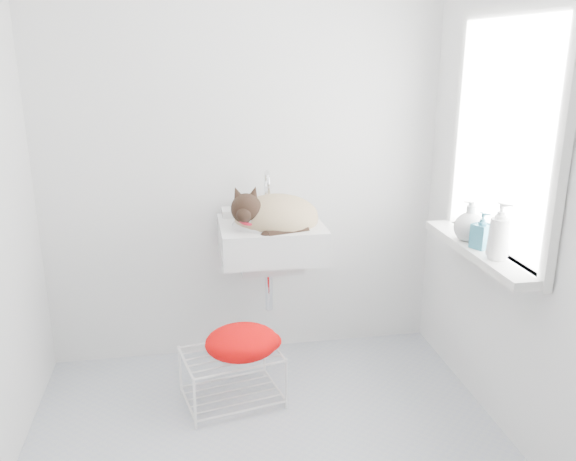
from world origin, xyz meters
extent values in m
cube|color=#AEB4BB|center=(0.00, 0.00, 0.00)|extent=(2.20, 2.00, 0.02)
cube|color=white|center=(0.00, 1.00, 1.25)|extent=(2.20, 0.02, 2.50)
cube|color=white|center=(1.10, 0.00, 1.25)|extent=(0.02, 2.00, 2.50)
cube|color=white|center=(1.09, 0.20, 1.35)|extent=(0.01, 0.80, 1.00)
cube|color=white|center=(1.07, 0.20, 1.35)|extent=(0.04, 0.90, 1.10)
cube|color=white|center=(1.01, 0.20, 0.83)|extent=(0.16, 0.88, 0.04)
cube|color=white|center=(0.11, 0.74, 0.85)|extent=(0.53, 0.47, 0.21)
ellipsoid|color=tan|center=(0.14, 0.73, 0.88)|extent=(0.42, 0.36, 0.22)
sphere|color=black|center=(-0.02, 0.66, 0.98)|extent=(0.16, 0.16, 0.16)
torus|color=red|center=(0.00, 0.66, 0.93)|extent=(0.14, 0.13, 0.06)
cube|color=white|center=(-0.13, 0.45, 0.15)|extent=(0.52, 0.41, 0.28)
ellipsoid|color=#CD0B00|center=(-0.08, 0.40, 0.31)|extent=(0.38, 0.27, 0.15)
imported|color=white|center=(1.00, 0.03, 0.85)|extent=(0.11, 0.11, 0.21)
imported|color=teal|center=(1.00, 0.18, 0.85)|extent=(0.10, 0.10, 0.17)
imported|color=silver|center=(1.00, 0.30, 0.85)|extent=(0.20, 0.20, 0.19)
camera|label=1|loc=(-0.30, -2.18, 1.72)|focal=36.75mm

